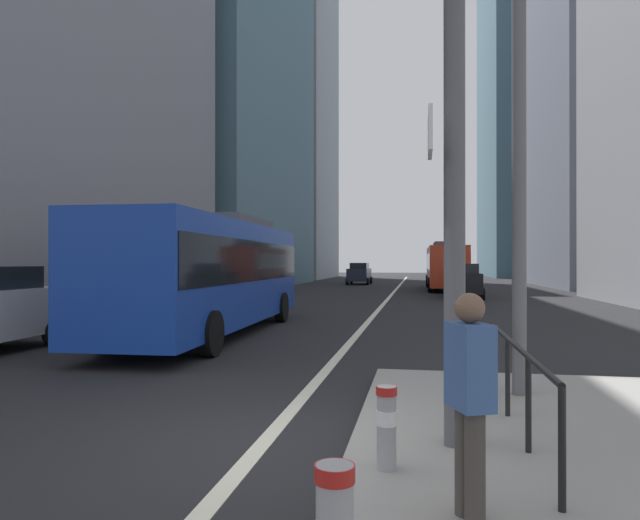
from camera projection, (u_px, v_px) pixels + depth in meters
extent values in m
plane|color=black|center=(382.00, 306.00, 25.93)|extent=(160.00, 160.00, 0.00)
cube|color=beige|center=(392.00, 294.00, 35.78)|extent=(0.20, 80.00, 0.01)
cube|color=slate|center=(206.00, 63.00, 47.60)|extent=(13.69, 25.04, 37.59)
cube|color=#9E9EA3|center=(278.00, 108.00, 71.58)|extent=(13.09, 17.38, 43.15)
cube|color=slate|center=(595.00, 29.00, 49.98)|extent=(10.31, 24.59, 45.31)
cube|color=slate|center=(530.00, 83.00, 79.65)|extent=(12.16, 24.08, 54.43)
cube|color=#14389E|center=(212.00, 273.00, 15.83)|extent=(2.80, 11.15, 2.75)
cube|color=black|center=(212.00, 261.00, 15.83)|extent=(2.83, 10.93, 1.10)
cube|color=#4C4C51|center=(230.00, 223.00, 17.48)|extent=(1.86, 4.04, 0.30)
cylinder|color=black|center=(211.00, 334.00, 12.14)|extent=(0.33, 1.01, 1.00)
cylinder|color=black|center=(106.00, 332.00, 12.49)|extent=(0.33, 1.01, 1.00)
cylinder|color=black|center=(281.00, 307.00, 19.15)|extent=(0.33, 1.01, 1.00)
cylinder|color=black|center=(214.00, 306.00, 19.51)|extent=(0.33, 1.01, 1.00)
cylinder|color=black|center=(54.00, 332.00, 13.77)|extent=(0.23, 0.64, 0.64)
cube|color=red|center=(446.00, 266.00, 40.97)|extent=(2.58, 11.16, 2.75)
cube|color=black|center=(446.00, 261.00, 40.97)|extent=(2.62, 10.94, 1.10)
cube|color=#4C4C51|center=(447.00, 244.00, 39.33)|extent=(1.78, 4.02, 0.30)
cylinder|color=black|center=(428.00, 281.00, 44.68)|extent=(0.31, 1.00, 1.00)
cylinder|color=black|center=(459.00, 281.00, 44.28)|extent=(0.31, 1.00, 1.00)
cylinder|color=black|center=(430.00, 285.00, 37.65)|extent=(0.31, 1.00, 1.00)
cylinder|color=black|center=(467.00, 285.00, 37.25)|extent=(0.31, 1.00, 1.00)
cube|color=#232838|center=(359.00, 275.00, 51.24)|extent=(1.84, 4.39, 1.10)
cube|color=black|center=(360.00, 266.00, 51.39)|extent=(1.53, 2.38, 0.52)
cylinder|color=black|center=(368.00, 281.00, 49.61)|extent=(0.23, 0.64, 0.64)
cylinder|color=black|center=(347.00, 281.00, 49.95)|extent=(0.23, 0.64, 0.64)
cylinder|color=black|center=(371.00, 280.00, 52.52)|extent=(0.23, 0.64, 0.64)
cylinder|color=black|center=(352.00, 280.00, 52.87)|extent=(0.23, 0.64, 0.64)
cube|color=black|center=(463.00, 283.00, 31.53)|extent=(1.84, 4.47, 1.10)
cube|color=black|center=(463.00, 268.00, 31.38)|extent=(1.53, 2.42, 0.52)
cylinder|color=black|center=(446.00, 291.00, 33.18)|extent=(0.23, 0.64, 0.64)
cylinder|color=black|center=(478.00, 291.00, 32.84)|extent=(0.23, 0.64, 0.64)
cylinder|color=black|center=(447.00, 294.00, 30.21)|extent=(0.23, 0.64, 0.64)
cylinder|color=black|center=(483.00, 294.00, 29.87)|extent=(0.23, 0.64, 0.64)
cylinder|color=#515156|center=(454.00, 155.00, 5.84)|extent=(0.22, 0.22, 6.00)
cube|color=white|center=(430.00, 133.00, 5.71)|extent=(0.04, 0.60, 0.44)
cylinder|color=#56565B|center=(519.00, 115.00, 8.07)|extent=(0.20, 0.20, 8.00)
cylinder|color=#B21E19|center=(335.00, 473.00, 2.67)|extent=(0.20, 0.20, 0.08)
cylinder|color=#99999E|center=(387.00, 428.00, 5.17)|extent=(0.18, 0.18, 0.76)
cylinder|color=white|center=(387.00, 418.00, 5.17)|extent=(0.19, 0.19, 0.14)
cylinder|color=#B21E19|center=(387.00, 391.00, 5.17)|extent=(0.20, 0.20, 0.08)
cylinder|color=black|center=(562.00, 449.00, 4.29)|extent=(0.06, 0.06, 0.95)
cylinder|color=black|center=(528.00, 405.00, 5.62)|extent=(0.06, 0.06, 0.95)
cylinder|color=black|center=(508.00, 377.00, 6.95)|extent=(0.06, 0.06, 0.95)
cylinder|color=black|center=(494.00, 359.00, 8.28)|extent=(0.06, 0.06, 0.95)
cylinder|color=black|center=(517.00, 347.00, 6.28)|extent=(0.06, 4.05, 0.06)
cylinder|color=#423D38|center=(475.00, 468.00, 4.08)|extent=(0.15, 0.15, 0.82)
cylinder|color=#423D38|center=(465.00, 460.00, 4.24)|extent=(0.15, 0.15, 0.82)
cube|color=#38568E|center=(470.00, 366.00, 4.16)|extent=(0.37, 0.44, 0.63)
sphere|color=brown|center=(470.00, 308.00, 4.16)|extent=(0.22, 0.22, 0.22)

